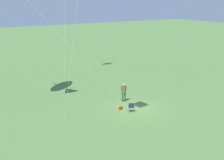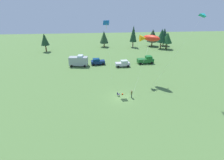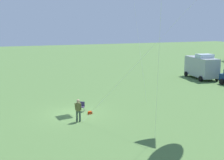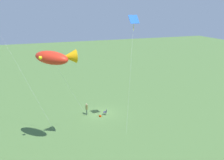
% 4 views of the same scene
% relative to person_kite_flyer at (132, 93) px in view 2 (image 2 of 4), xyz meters
% --- Properties ---
extents(ground_plane, '(160.00, 160.00, 0.00)m').
position_rel_person_kite_flyer_xyz_m(ground_plane, '(-2.16, 0.28, -1.02)').
color(ground_plane, '#4F753B').
extents(person_kite_flyer, '(0.43, 0.52, 1.74)m').
position_rel_person_kite_flyer_xyz_m(person_kite_flyer, '(0.00, 0.00, 0.00)').
color(person_kite_flyer, '#34463A').
rests_on(person_kite_flyer, ground).
extents(folding_chair, '(0.65, 0.65, 0.82)m').
position_rel_person_kite_flyer_xyz_m(folding_chair, '(-2.61, 0.98, -0.53)').
color(folding_chair, '#2E2A49').
rests_on(folding_chair, ground).
extents(backpack_on_grass, '(0.32, 0.38, 0.22)m').
position_rel_person_kite_flyer_xyz_m(backpack_on_grass, '(-1.62, 1.41, -0.91)').
color(backpack_on_grass, '#BA2B05').
rests_on(backpack_on_grass, ground).
extents(van_motorhome_grey, '(5.62, 3.12, 3.34)m').
position_rel_person_kite_flyer_xyz_m(van_motorhome_grey, '(-12.11, 20.22, 0.62)').
color(van_motorhome_grey, '#949EA0').
rests_on(van_motorhome_grey, ground).
extents(car_navy_hatch, '(4.36, 2.57, 1.89)m').
position_rel_person_kite_flyer_xyz_m(car_navy_hatch, '(-6.47, 21.09, -0.07)').
color(car_navy_hatch, navy).
rests_on(car_navy_hatch, ground).
extents(car_silver_compact, '(4.32, 2.47, 1.89)m').
position_rel_person_kite_flyer_xyz_m(car_silver_compact, '(1.00, 18.56, -0.07)').
color(car_silver_compact, silver).
rests_on(car_silver_compact, ground).
extents(truck_green_flatbed, '(5.13, 2.69, 2.34)m').
position_rel_person_kite_flyer_xyz_m(truck_green_flatbed, '(8.66, 20.86, 0.08)').
color(truck_green_flatbed, '#1E6329').
rests_on(truck_green_flatbed, ground).
extents(treeline_distant, '(52.24, 10.07, 8.88)m').
position_rel_person_kite_flyer_xyz_m(treeline_distant, '(12.01, 41.34, 3.80)').
color(treeline_distant, '#54321F').
rests_on(treeline_distant, ground).
extents(kite_large_fish, '(7.41, 9.71, 11.16)m').
position_rel_person_kite_flyer_xyz_m(kite_large_fish, '(5.08, 7.87, 9.37)').
color(kite_large_fish, red).
rests_on(kite_large_fish, ground).
extents(kite_diamond_blue, '(2.05, 1.97, 14.46)m').
position_rel_person_kite_flyer_xyz_m(kite_diamond_blue, '(-4.54, 5.91, 12.62)').
color(kite_diamond_blue, blue).
rests_on(kite_diamond_blue, ground).
extents(kite_delta_teal, '(7.44, 4.25, 16.21)m').
position_rel_person_kite_flyer_xyz_m(kite_delta_teal, '(12.01, 0.23, 14.68)').
color(kite_delta_teal, teal).
rests_on(kite_delta_teal, ground).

